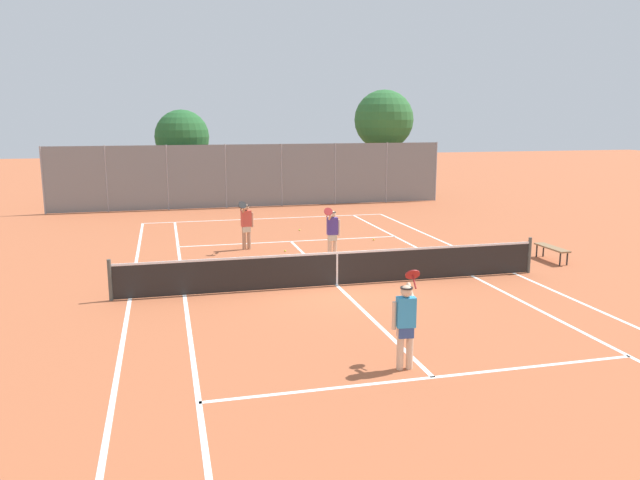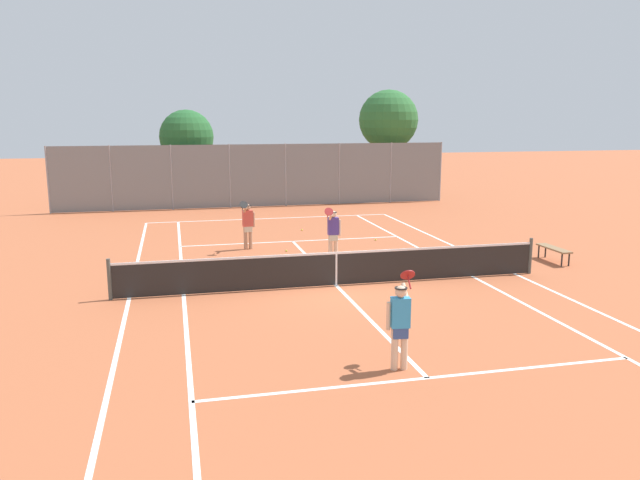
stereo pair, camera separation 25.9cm
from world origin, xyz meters
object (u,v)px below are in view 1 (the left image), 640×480
at_px(loose_tennis_ball_0, 323,261).
at_px(tree_behind_left, 183,138).
at_px(player_far_left, 246,223).
at_px(loose_tennis_ball_5, 374,240).
at_px(courtside_bench, 552,249).
at_px(player_far_right, 332,231).
at_px(player_near_side, 406,321).
at_px(loose_tennis_ball_1, 285,251).
at_px(tennis_net, 337,268).
at_px(loose_tennis_ball_4, 298,258).
at_px(tree_behind_right, 383,121).
at_px(loose_tennis_ball_3, 300,230).

bearing_deg(loose_tennis_ball_0, tree_behind_left, 104.06).
bearing_deg(player_far_left, loose_tennis_ball_0, -50.18).
xyz_separation_m(loose_tennis_ball_5, courtside_bench, (4.46, -4.64, 0.38)).
relative_size(player_far_left, player_far_right, 1.00).
distance_m(player_near_side, loose_tennis_ball_1, 10.60).
distance_m(player_far_left, courtside_bench, 10.24).
xyz_separation_m(player_near_side, loose_tennis_ball_1, (-0.21, 10.56, -0.89)).
height_order(courtside_bench, tree_behind_left, tree_behind_left).
xyz_separation_m(loose_tennis_ball_0, loose_tennis_ball_5, (2.75, 2.98, 0.00)).
bearing_deg(tree_behind_left, tennis_net, -79.11).
bearing_deg(loose_tennis_ball_5, courtside_bench, -46.16).
bearing_deg(loose_tennis_ball_1, player_far_right, -49.45).
bearing_deg(tennis_net, courtside_bench, 8.95).
distance_m(tennis_net, player_near_side, 5.92).
bearing_deg(loose_tennis_ball_0, loose_tennis_ball_4, 139.15).
xyz_separation_m(player_far_right, loose_tennis_ball_0, (-0.40, -0.31, -0.89)).
height_order(player_far_left, loose_tennis_ball_0, player_far_left).
height_order(player_near_side, player_far_left, same).
height_order(loose_tennis_ball_5, tree_behind_right, tree_behind_right).
xyz_separation_m(player_far_left, courtside_bench, (9.32, -4.20, -0.52)).
relative_size(player_far_left, loose_tennis_ball_4, 26.88).
relative_size(player_near_side, loose_tennis_ball_4, 26.88).
height_order(tennis_net, courtside_bench, tennis_net).
bearing_deg(player_near_side, loose_tennis_ball_1, 91.12).
height_order(loose_tennis_ball_3, loose_tennis_ball_4, same).
xyz_separation_m(loose_tennis_ball_3, loose_tennis_ball_5, (2.29, -2.67, 0.00)).
bearing_deg(tree_behind_right, tennis_net, -113.30).
xyz_separation_m(player_far_left, loose_tennis_ball_0, (2.11, -2.53, -0.89)).
xyz_separation_m(player_near_side, player_far_right, (1.08, 9.06, 0.00)).
distance_m(tennis_net, loose_tennis_ball_4, 3.49).
bearing_deg(loose_tennis_ball_3, player_far_right, -90.64).
bearing_deg(loose_tennis_ball_1, tennis_net, -83.18).
bearing_deg(loose_tennis_ball_5, loose_tennis_ball_1, -162.13).
relative_size(player_far_left, tree_behind_left, 0.36).
distance_m(loose_tennis_ball_3, loose_tennis_ball_5, 3.52).
bearing_deg(player_far_left, tree_behind_right, 52.67).
height_order(tennis_net, player_near_side, player_near_side).
bearing_deg(player_near_side, player_far_right, 83.22).
distance_m(tennis_net, loose_tennis_ball_3, 8.55).
relative_size(loose_tennis_ball_3, loose_tennis_ball_4, 1.00).
bearing_deg(loose_tennis_ball_1, loose_tennis_ball_5, 17.87).
height_order(player_far_right, courtside_bench, player_far_right).
xyz_separation_m(loose_tennis_ball_1, tree_behind_left, (-2.87, 13.15, 3.44)).
relative_size(player_far_right, loose_tennis_ball_4, 26.88).
xyz_separation_m(loose_tennis_ball_1, loose_tennis_ball_4, (0.19, -1.22, 0.00)).
bearing_deg(player_far_right, player_far_left, 138.56).
distance_m(loose_tennis_ball_5, tree_behind_left, 14.05).
distance_m(loose_tennis_ball_1, loose_tennis_ball_5, 3.82).
xyz_separation_m(loose_tennis_ball_1, loose_tennis_ball_3, (1.34, 3.84, 0.00)).
xyz_separation_m(loose_tennis_ball_3, tree_behind_left, (-4.21, 9.31, 3.44)).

